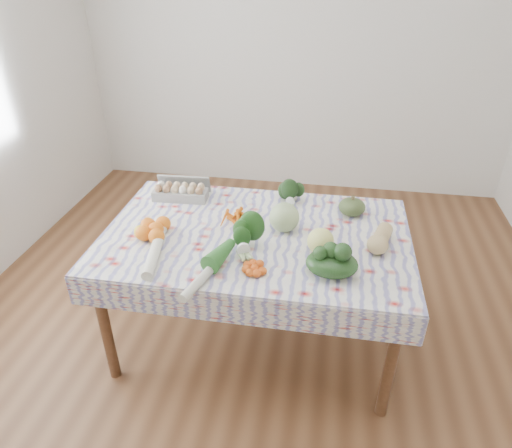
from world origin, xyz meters
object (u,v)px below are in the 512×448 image
Objects in this scene: egg_carton at (180,193)px; butternut_squash at (381,238)px; dining_table at (256,246)px; grapefruit at (321,241)px; cabbage at (284,217)px; kabocha_squash at (352,207)px.

butternut_squash is at bearing -18.66° from egg_carton.
egg_carton is 1.23m from butternut_squash.
grapefruit is at bearing -20.05° from dining_table.
butternut_squash is at bearing 19.72° from grapefruit.
cabbage reaches higher than grapefruit.
egg_carton is 1.04m from kabocha_squash.
butternut_squash is (1.18, -0.33, 0.01)m from egg_carton.
cabbage reaches higher than butternut_squash.
dining_table is 9.75× the size of cabbage.
grapefruit is at bearing -144.03° from butternut_squash.
egg_carton is at bearing 179.10° from kabocha_squash.
dining_table is 0.63m from egg_carton.
kabocha_squash is (0.51, 0.30, 0.13)m from dining_table.
egg_carton is at bearing 159.00° from cabbage.
grapefruit reaches higher than kabocha_squash.
cabbage is at bearing 138.23° from grapefruit.
grapefruit is (-0.16, -0.43, 0.02)m from kabocha_squash.
kabocha_squash is 0.35m from butternut_squash.
kabocha_squash reaches higher than egg_carton.
cabbage is 0.70× the size of butternut_squash.
kabocha_squash is at bearing 33.41° from cabbage.
kabocha_squash is 0.44m from cabbage.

